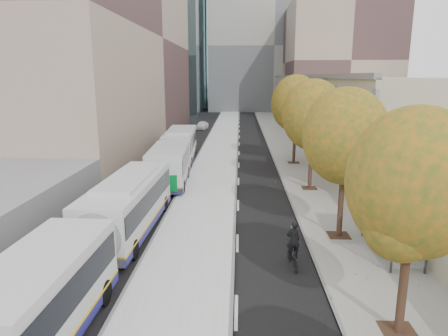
{
  "coord_description": "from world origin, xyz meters",
  "views": [
    {
      "loc": [
        -1.58,
        -6.6,
        8.1
      ],
      "look_at": [
        -2.55,
        17.85,
        2.5
      ],
      "focal_mm": 32.0,
      "sensor_mm": 36.0,
      "label": 1
    }
  ],
  "objects_px": {
    "bus_shelter": "(399,210)",
    "bus_near": "(103,232)",
    "distant_car": "(202,125)",
    "bus_far": "(176,152)",
    "cyclist": "(293,250)"
  },
  "relations": [
    {
      "from": "cyclist",
      "to": "bus_far",
      "type": "bearing_deg",
      "value": 105.89
    },
    {
      "from": "bus_shelter",
      "to": "bus_near",
      "type": "bearing_deg",
      "value": -173.29
    },
    {
      "from": "bus_shelter",
      "to": "bus_far",
      "type": "distance_m",
      "value": 21.26
    },
    {
      "from": "bus_far",
      "to": "distant_car",
      "type": "relative_size",
      "value": 4.74
    },
    {
      "from": "distant_car",
      "to": "bus_near",
      "type": "bearing_deg",
      "value": -82.66
    },
    {
      "from": "bus_far",
      "to": "cyclist",
      "type": "xyz_separation_m",
      "value": [
        7.94,
        -18.36,
        -0.85
      ]
    },
    {
      "from": "bus_far",
      "to": "bus_near",
      "type": "bearing_deg",
      "value": -94.2
    },
    {
      "from": "bus_shelter",
      "to": "distant_car",
      "type": "height_order",
      "value": "bus_shelter"
    },
    {
      "from": "cyclist",
      "to": "distant_car",
      "type": "bearing_deg",
      "value": 92.64
    },
    {
      "from": "bus_shelter",
      "to": "bus_far",
      "type": "height_order",
      "value": "bus_far"
    },
    {
      "from": "bus_far",
      "to": "distant_car",
      "type": "xyz_separation_m",
      "value": [
        -0.36,
        28.09,
        -0.98
      ]
    },
    {
      "from": "distant_car",
      "to": "bus_shelter",
      "type": "bearing_deg",
      "value": -66.35
    },
    {
      "from": "bus_shelter",
      "to": "bus_far",
      "type": "bearing_deg",
      "value": 127.25
    },
    {
      "from": "bus_shelter",
      "to": "bus_near",
      "type": "distance_m",
      "value": 13.28
    },
    {
      "from": "bus_far",
      "to": "cyclist",
      "type": "bearing_deg",
      "value": -69.85
    }
  ]
}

